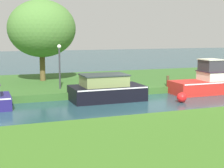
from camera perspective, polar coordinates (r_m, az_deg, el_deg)
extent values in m
plane|color=#21424A|center=(18.91, 6.25, -2.92)|extent=(120.00, 120.00, 0.00)
cube|color=#335E25|center=(25.23, -0.91, 0.42)|extent=(72.00, 10.00, 0.40)
cube|color=black|center=(19.12, -0.84, -1.49)|extent=(4.05, 2.16, 0.82)
cube|color=silver|center=(19.06, -0.84, -0.39)|extent=(3.97, 2.19, 0.07)
cube|color=olive|center=(18.96, -1.34, 0.58)|extent=(2.42, 1.64, 0.59)
cube|color=#2A3332|center=(18.92, -1.34, 1.56)|extent=(2.52, 1.73, 0.06)
cube|color=#353238|center=(22.21, 16.08, 2.91)|extent=(1.09, 1.22, 0.74)
cube|color=beige|center=(22.17, 16.12, 3.94)|extent=(1.19, 1.29, 0.06)
cylinder|color=brown|center=(24.56, -11.50, 3.51)|extent=(0.38, 0.38, 2.56)
ellipsoid|color=#497733|center=(24.26, -11.58, 9.02)|extent=(4.65, 4.23, 3.92)
cylinder|color=#333338|center=(20.71, -8.70, 2.51)|extent=(0.10, 0.10, 2.42)
sphere|color=white|center=(20.62, -8.78, 6.19)|extent=(0.24, 0.24, 0.24)
cylinder|color=#493E24|center=(22.24, 9.25, 0.57)|extent=(0.18, 0.18, 0.63)
cylinder|color=brown|center=(23.54, 14.39, 0.70)|extent=(0.19, 0.19, 0.51)
sphere|color=red|center=(18.91, 11.51, -2.20)|extent=(0.54, 0.54, 0.54)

